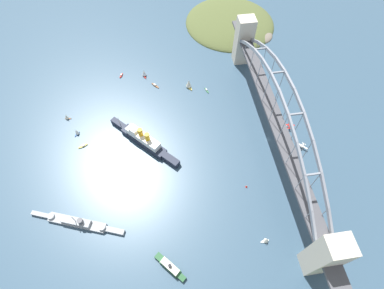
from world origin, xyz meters
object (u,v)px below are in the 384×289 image
naval_cruiser (78,222)px  small_boat_7 (77,132)px  seaplane_second_in_formation (289,126)px  small_boat_0 (121,75)px  harbor_arch_bridge (275,121)px  small_boat_3 (266,240)px  small_boat_6 (83,146)px  harbor_ferry_steamer (170,267)px  small_boat_8 (144,73)px  small_boat_4 (155,85)px  seaplane_taxiing_near_bridge (302,146)px  small_boat_2 (189,84)px  channel_marker_buoy (247,186)px  small_boat_1 (207,90)px  small_boat_5 (66,117)px  ocean_liner (144,140)px

naval_cruiser → small_boat_7: naval_cruiser is taller
seaplane_second_in_formation → small_boat_0: 204.76m
harbor_arch_bridge → small_boat_7: size_ratio=36.96×
small_boat_3 → small_boat_6: 198.48m
harbor_ferry_steamer → small_boat_0: bearing=9.1°
harbor_arch_bridge → small_boat_8: bearing=47.3°
small_boat_4 → harbor_ferry_steamer: bearing=179.0°
seaplane_taxiing_near_bridge → small_boat_3: small_boat_3 is taller
naval_cruiser → small_boat_2: bearing=-38.7°
small_boat_3 → channel_marker_buoy: 51.24m
small_boat_1 → small_boat_6: size_ratio=0.90×
naval_cruiser → harbor_ferry_steamer: 89.36m
small_boat_7 → small_boat_8: small_boat_8 is taller
small_boat_1 → small_boat_5: 158.92m
harbor_arch_bridge → ocean_liner: (13.66, 127.71, -25.48)m
ocean_liner → small_boat_1: size_ratio=7.90×
small_boat_3 → small_boat_7: small_boat_7 is taller
small_boat_0 → small_boat_1: (-39.13, -98.52, -0.15)m
harbor_arch_bridge → small_boat_8: 168.33m
small_boat_1 → small_boat_7: 151.11m
seaplane_second_in_formation → small_boat_2: (73.99, 97.44, 3.78)m
harbor_ferry_steamer → channel_marker_buoy: size_ratio=9.34×
harbor_ferry_steamer → small_boat_4: 203.35m
ocean_liner → small_boat_0: bearing=12.3°
seaplane_taxiing_near_bridge → small_boat_1: bearing=42.1°
seaplane_second_in_formation → small_boat_2: bearing=52.8°
small_boat_0 → small_boat_7: 93.12m
small_boat_8 → small_boat_3: bearing=-157.1°
harbor_arch_bridge → small_boat_2: 114.69m
harbor_ferry_steamer → seaplane_second_in_formation: harbor_ferry_steamer is taller
small_boat_0 → harbor_ferry_steamer: bearing=-170.9°
seaplane_taxiing_near_bridge → harbor_ferry_steamer: bearing=123.1°
ocean_liner → small_boat_4: bearing=-12.1°
ocean_liner → small_boat_2: bearing=-37.9°
small_boat_2 → small_boat_4: size_ratio=1.31×
harbor_arch_bridge → small_boat_1: harbor_arch_bridge is taller
channel_marker_buoy → small_boat_5: bearing=58.2°
naval_cruiser → small_boat_0: size_ratio=10.86×
harbor_arch_bridge → small_boat_1: bearing=33.7°
ocean_liner → naval_cruiser: ocean_liner is taller
small_boat_6 → small_boat_8: small_boat_8 is taller
seaplane_second_in_formation → channel_marker_buoy: 87.01m
harbor_arch_bridge → seaplane_taxiing_near_bridge: harbor_arch_bridge is taller
channel_marker_buoy → small_boat_2: bearing=14.8°
seaplane_taxiing_near_bridge → small_boat_4: bearing=52.6°
naval_cruiser → harbor_ferry_steamer: size_ratio=3.20×
seaplane_second_in_formation → small_boat_7: bearing=83.8°
small_boat_6 → small_boat_2: bearing=-60.7°
small_boat_7 → small_boat_8: (76.60, -74.68, 0.81)m
small_boat_0 → small_boat_8: bearing=-97.9°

